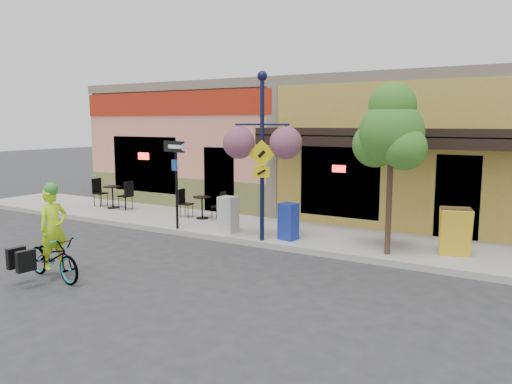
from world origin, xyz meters
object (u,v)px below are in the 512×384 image
building (350,146)px  bicycle (53,257)px  newspaper_box_grey (228,215)px  lamp_post (262,157)px  street_tree (390,169)px  one_way_sign (177,185)px  cyclist_rider (54,240)px  newspaper_box_blue (288,221)px

building → bicycle: (-1.97, -11.29, -1.80)m
building → newspaper_box_grey: bearing=-98.9°
lamp_post → street_tree: lamp_post is taller
building → one_way_sign: size_ratio=7.41×
bicycle → street_tree: 7.33m
cyclist_rider → one_way_sign: 4.52m
street_tree → one_way_sign: bearing=-176.7°
cyclist_rider → one_way_sign: bearing=14.6°
bicycle → newspaper_box_grey: bearing=-4.0°
street_tree → newspaper_box_blue: bearing=177.8°
cyclist_rider → newspaper_box_blue: bearing=-21.7°
building → lamp_post: 6.84m
bicycle → lamp_post: 5.29m
newspaper_box_grey → street_tree: bearing=2.8°
one_way_sign → newspaper_box_blue: size_ratio=2.63×
building → newspaper_box_blue: (0.77, -6.41, -1.63)m
bicycle → one_way_sign: size_ratio=0.70×
bicycle → lamp_post: lamp_post is taller
building → one_way_sign: bearing=-110.1°
newspaper_box_grey → street_tree: street_tree is taller
building → lamp_post: size_ratio=4.32×
building → street_tree: 7.32m
cyclist_rider → street_tree: size_ratio=0.41×
newspaper_box_blue → street_tree: bearing=7.5°
newspaper_box_grey → one_way_sign: bearing=-163.3°
one_way_sign → newspaper_box_grey: 1.69m
newspaper_box_blue → newspaper_box_grey: (-1.79, -0.08, 0.02)m
lamp_post → newspaper_box_blue: lamp_post is taller
one_way_sign → newspaper_box_blue: (3.27, 0.44, -0.76)m
bicycle → newspaper_box_grey: newspaper_box_grey is taller
one_way_sign → lamp_post: bearing=14.9°
lamp_post → street_tree: 3.13m
cyclist_rider → newspaper_box_blue: 5.57m
cyclist_rider → street_tree: (5.26, 4.78, 1.29)m
one_way_sign → newspaper_box_blue: 3.39m
bicycle → street_tree: size_ratio=0.44×
building → one_way_sign: (-2.50, -6.85, -0.87)m
cyclist_rider → newspaper_box_grey: cyclist_rider is taller
one_way_sign → street_tree: street_tree is taller
cyclist_rider → newspaper_box_blue: cyclist_rider is taller
newspaper_box_blue → cyclist_rider: bearing=-109.3°
lamp_post → newspaper_box_grey: lamp_post is taller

